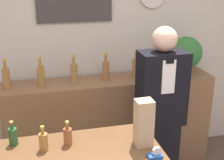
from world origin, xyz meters
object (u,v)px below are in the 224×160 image
object	(u,v)px
shopkeeper	(160,116)
tape_dispenser	(155,154)
potted_plant	(186,54)
paper_bag	(144,123)

from	to	relation	value
shopkeeper	tape_dispenser	world-z (taller)	shopkeeper
shopkeeper	potted_plant	distance (m)	0.83
potted_plant	tape_dispenser	distance (m)	1.62
shopkeeper	paper_bag	size ratio (longest dim) A/B	5.09
paper_bag	tape_dispenser	distance (m)	0.22
potted_plant	paper_bag	bearing A→B (deg)	-126.66
potted_plant	paper_bag	world-z (taller)	potted_plant
shopkeeper	potted_plant	bearing A→B (deg)	47.72
potted_plant	tape_dispenser	world-z (taller)	potted_plant
tape_dispenser	potted_plant	bearing A→B (deg)	57.54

